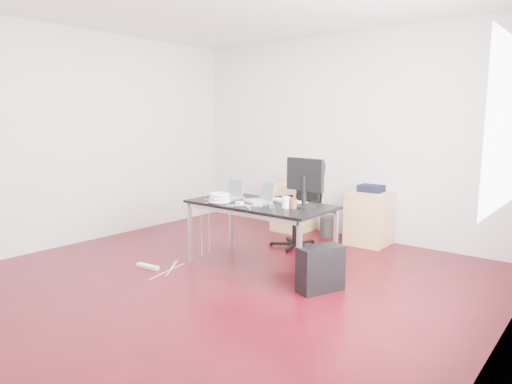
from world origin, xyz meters
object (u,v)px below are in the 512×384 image
Objects in this scene: pc_tower at (321,269)px; filing_cabinet_right at (369,218)px; filing_cabinet_left at (293,207)px; desk at (260,208)px; office_chair at (301,200)px.

filing_cabinet_right is at bearing 124.34° from pc_tower.
filing_cabinet_right is (1.21, 0.00, 0.00)m from filing_cabinet_left.
pc_tower is at bearing -78.66° from filing_cabinet_right.
filing_cabinet_right is at bearing 72.55° from desk.
desk reaches higher than filing_cabinet_right.
desk is 1.77m from filing_cabinet_right.
filing_cabinet_left is 1.21m from filing_cabinet_right.
office_chair reaches higher than filing_cabinet_right.
filing_cabinet_left reaches higher than pc_tower.
filing_cabinet_left is (-0.69, 1.66, -0.33)m from desk.
filing_cabinet_left is 1.00× the size of filing_cabinet_right.
pc_tower is (1.58, -1.86, -0.13)m from filing_cabinet_left.
desk is at bearing -62.48° from office_chair.
filing_cabinet_right is (0.66, 0.65, -0.26)m from office_chair.
filing_cabinet_right is at bearing 64.71° from office_chair.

